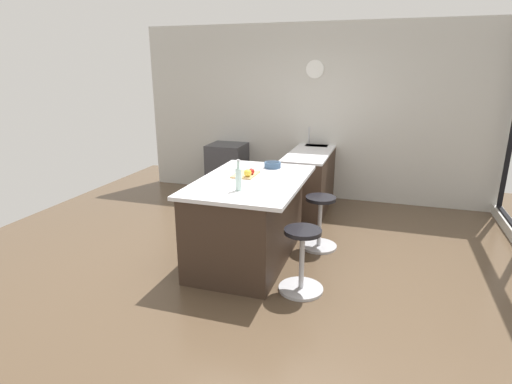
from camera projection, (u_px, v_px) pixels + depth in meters
ground_plane at (265, 258)px, 4.71m from camera, size 7.50×7.50×0.00m
interior_partition_left at (311, 113)px, 6.68m from camera, size 0.15×5.77×2.79m
sink_cabinet at (314, 174)px, 6.60m from camera, size 2.28×0.60×1.18m
oven_range at (228, 169)px, 7.04m from camera, size 0.60×0.61×0.87m
kitchen_island at (248, 219)px, 4.60m from camera, size 1.70×1.11×0.94m
stool_by_window at (320, 224)px, 4.92m from camera, size 0.44×0.44×0.65m
stool_middle at (302, 262)px, 3.95m from camera, size 0.44×0.44×0.65m
cutting_board at (246, 174)px, 4.61m from camera, size 0.36×0.24×0.02m
apple_yellow at (248, 173)px, 4.47m from camera, size 0.08×0.08×0.08m
apple_red at (251, 171)px, 4.56m from camera, size 0.07×0.07×0.07m
water_bottle at (238, 178)px, 4.01m from camera, size 0.06×0.06×0.31m
fruit_bowl at (273, 165)px, 4.95m from camera, size 0.20×0.20×0.07m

